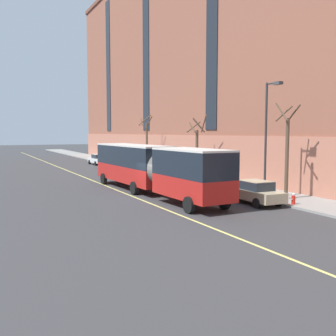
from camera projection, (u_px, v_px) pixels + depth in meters
ground_plane at (150, 198)px, 28.29m from camera, size 260.00×260.00×0.00m
sidewalk at (223, 185)px, 34.71m from camera, size 4.22×160.00×0.15m
apartment_facade at (322, 19)px, 34.33m from camera, size 15.20×110.00×29.28m
city_bus at (151, 166)px, 29.86m from camera, size 3.41×17.94×3.68m
parked_car_white_1 at (99, 159)px, 57.29m from camera, size 2.15×4.65×1.56m
parked_car_silver_2 at (124, 165)px, 47.38m from camera, size 2.04×4.34×1.56m
parked_car_silver_4 at (175, 176)px, 35.52m from camera, size 2.03×4.81×1.56m
parked_car_champagne_5 at (254, 192)px, 25.95m from camera, size 1.99×4.73×1.56m
street_tree_mid_block at (287, 152)px, 26.86m from camera, size 1.44×1.39×6.57m
street_tree_far_uptown at (197, 148)px, 37.55m from camera, size 1.64×1.70×6.23m
street_tree_far_downtown at (147, 143)px, 48.28m from camera, size 1.76×1.44×6.79m
street_lamp at (268, 129)px, 26.97m from camera, size 0.36×1.48×7.95m
fire_hydrant at (293, 199)px, 24.95m from camera, size 0.42×0.24×0.72m
lane_centerline at (124, 193)px, 30.57m from camera, size 0.16×140.00×0.01m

